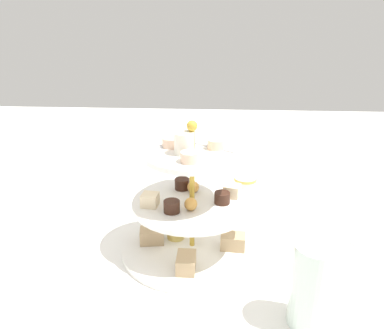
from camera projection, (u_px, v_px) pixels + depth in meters
ground_plane at (192, 249)px, 0.80m from camera, size 2.40×2.40×0.00m
tiered_serving_stand at (192, 213)px, 0.77m from camera, size 0.28×0.28×0.27m
water_glass_tall_right at (313, 286)px, 0.59m from camera, size 0.07×0.07×0.14m
water_glass_short_left at (188, 179)px, 1.04m from camera, size 0.06×0.06×0.08m
teacup_with_saucer at (245, 187)px, 1.02m from camera, size 0.09×0.09×0.05m
butter_knife_right at (331, 227)px, 0.88m from camera, size 0.09×0.16×0.00m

